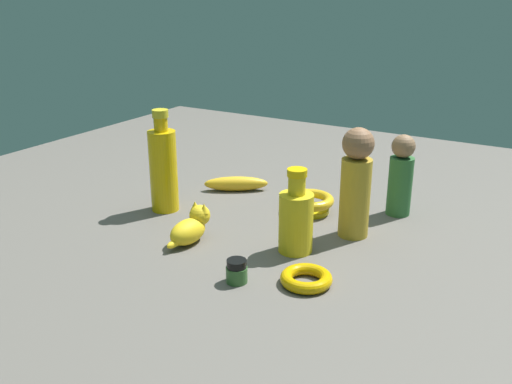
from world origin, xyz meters
name	(u,v)px	position (x,y,z in m)	size (l,w,h in m)	color
ground	(256,225)	(0.00, 0.00, 0.00)	(2.00, 2.00, 0.00)	#5B5651
bottle_short	(296,219)	(-0.14, 0.07, 0.07)	(0.07, 0.07, 0.18)	gold
banana	(236,184)	(0.17, -0.17, 0.02)	(0.17, 0.04, 0.04)	gold
bowl	(310,202)	(-0.07, -0.13, 0.03)	(0.12, 0.12, 0.04)	#B3A60D
cat_figurine	(191,227)	(0.07, 0.15, 0.03)	(0.06, 0.13, 0.08)	yellow
bangle	(306,278)	(-0.22, 0.19, 0.01)	(0.10, 0.10, 0.02)	#D59D06
person_figure_adult	(401,176)	(-0.26, -0.23, 0.10)	(0.06, 0.06, 0.20)	#2F6834
nail_polish_jar	(237,271)	(-0.10, 0.25, 0.02)	(0.04, 0.04, 0.04)	#315E2A
bottle_tall	(163,168)	(0.24, 0.03, 0.11)	(0.07, 0.07, 0.25)	gold
person_figure_child	(356,182)	(-0.21, -0.06, 0.12)	(0.07, 0.07, 0.24)	gold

